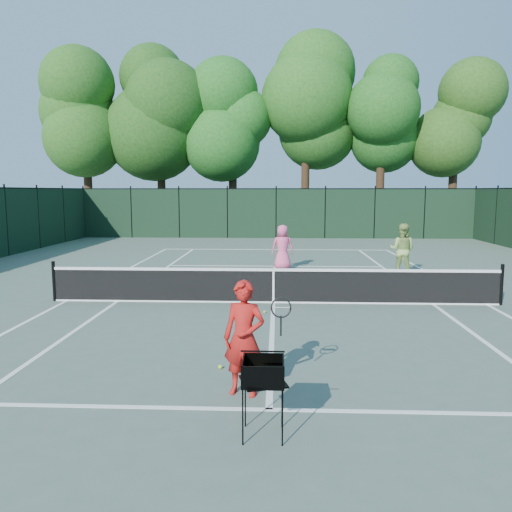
{
  "coord_description": "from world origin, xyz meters",
  "views": [
    {
      "loc": [
        0.1,
        -12.72,
        2.9
      ],
      "look_at": [
        -0.5,
        1.0,
        1.1
      ],
      "focal_mm": 35.0,
      "sensor_mm": 36.0,
      "label": 1
    }
  ],
  "objects_px": {
    "player_green": "(402,250)",
    "loose_ball_midcourt": "(265,312)",
    "player_pink": "(283,247)",
    "ball_hopper": "(263,372)",
    "coach": "(244,338)",
    "loose_ball_near_cart": "(220,367)"
  },
  "relations": [
    {
      "from": "player_green",
      "to": "loose_ball_midcourt",
      "type": "bearing_deg",
      "value": 74.63
    },
    {
      "from": "player_pink",
      "to": "ball_hopper",
      "type": "bearing_deg",
      "value": 86.67
    },
    {
      "from": "player_pink",
      "to": "loose_ball_near_cart",
      "type": "xyz_separation_m",
      "value": [
        -1.11,
        -10.5,
        -0.8
      ]
    },
    {
      "from": "player_green",
      "to": "coach",
      "type": "bearing_deg",
      "value": 89.63
    },
    {
      "from": "player_green",
      "to": "loose_ball_near_cart",
      "type": "xyz_separation_m",
      "value": [
        -5.18,
        -9.25,
        -0.87
      ]
    },
    {
      "from": "coach",
      "to": "player_pink",
      "type": "relative_size",
      "value": 0.99
    },
    {
      "from": "player_green",
      "to": "player_pink",
      "type": "bearing_deg",
      "value": 7.27
    },
    {
      "from": "player_green",
      "to": "loose_ball_near_cart",
      "type": "bearing_deg",
      "value": 85.09
    },
    {
      "from": "player_green",
      "to": "loose_ball_midcourt",
      "type": "distance_m",
      "value": 7.17
    },
    {
      "from": "player_pink",
      "to": "player_green",
      "type": "xyz_separation_m",
      "value": [
        4.06,
        -1.25,
        0.07
      ]
    },
    {
      "from": "loose_ball_near_cart",
      "to": "loose_ball_midcourt",
      "type": "relative_size",
      "value": 1.0
    },
    {
      "from": "ball_hopper",
      "to": "player_green",
      "type": "bearing_deg",
      "value": 53.01
    },
    {
      "from": "ball_hopper",
      "to": "loose_ball_near_cart",
      "type": "xyz_separation_m",
      "value": [
        -0.77,
        2.22,
        -0.76
      ]
    },
    {
      "from": "player_green",
      "to": "loose_ball_midcourt",
      "type": "xyz_separation_m",
      "value": [
        -4.55,
        -5.48,
        -0.87
      ]
    },
    {
      "from": "coach",
      "to": "loose_ball_midcourt",
      "type": "height_order",
      "value": "coach"
    },
    {
      "from": "coach",
      "to": "player_green",
      "type": "distance_m",
      "value": 11.28
    },
    {
      "from": "player_green",
      "to": "ball_hopper",
      "type": "distance_m",
      "value": 12.29
    },
    {
      "from": "ball_hopper",
      "to": "loose_ball_near_cart",
      "type": "bearing_deg",
      "value": 93.08
    },
    {
      "from": "player_pink",
      "to": "loose_ball_midcourt",
      "type": "distance_m",
      "value": 6.79
    },
    {
      "from": "ball_hopper",
      "to": "loose_ball_midcourt",
      "type": "distance_m",
      "value": 6.04
    },
    {
      "from": "player_pink",
      "to": "ball_hopper",
      "type": "distance_m",
      "value": 12.72
    },
    {
      "from": "loose_ball_near_cart",
      "to": "coach",
      "type": "bearing_deg",
      "value": -65.04
    }
  ]
}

